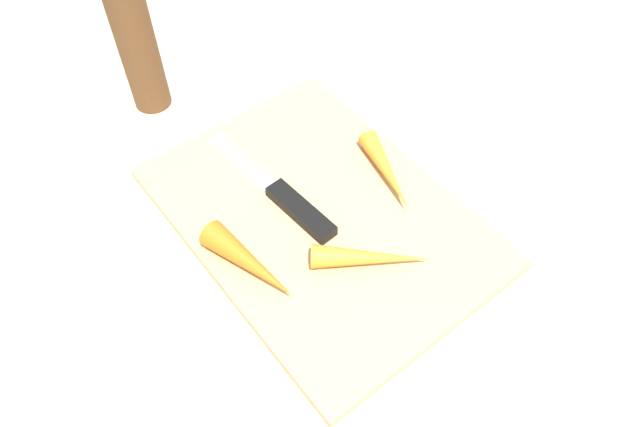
# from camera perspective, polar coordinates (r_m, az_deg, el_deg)

# --- Properties ---
(ground_plane) EXTENTS (1.40, 1.40, 0.00)m
(ground_plane) POSITION_cam_1_polar(r_m,az_deg,el_deg) (0.64, -0.00, -0.65)
(ground_plane) COLOR #C6B793
(cutting_board) EXTENTS (0.36, 0.26, 0.01)m
(cutting_board) POSITION_cam_1_polar(r_m,az_deg,el_deg) (0.64, -0.00, -0.33)
(cutting_board) COLOR tan
(cutting_board) RESTS_ON ground_plane
(knife) EXTENTS (0.20, 0.03, 0.01)m
(knife) POSITION_cam_1_polar(r_m,az_deg,el_deg) (0.63, -2.64, 0.91)
(knife) COLOR #B7B7BC
(knife) RESTS_ON cutting_board
(carrot_longest) EXTENTS (0.09, 0.11, 0.02)m
(carrot_longest) POSITION_cam_1_polar(r_m,az_deg,el_deg) (0.59, 5.01, -4.16)
(carrot_longest) COLOR orange
(carrot_longest) RESTS_ON cutting_board
(carrot_shortest) EXTENTS (0.11, 0.06, 0.02)m
(carrot_shortest) POSITION_cam_1_polar(r_m,az_deg,el_deg) (0.66, 6.41, 4.04)
(carrot_shortest) COLOR orange
(carrot_shortest) RESTS_ON cutting_board
(carrot_medium) EXTENTS (0.12, 0.05, 0.03)m
(carrot_medium) POSITION_cam_1_polar(r_m,az_deg,el_deg) (0.58, -6.70, -4.72)
(carrot_medium) COLOR orange
(carrot_medium) RESTS_ON cutting_board
(pepper_grinder) EXTENTS (0.05, 0.05, 0.16)m
(pepper_grinder) POSITION_cam_1_polar(r_m,az_deg,el_deg) (0.75, -16.97, 14.84)
(pepper_grinder) COLOR brown
(pepper_grinder) RESTS_ON ground_plane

